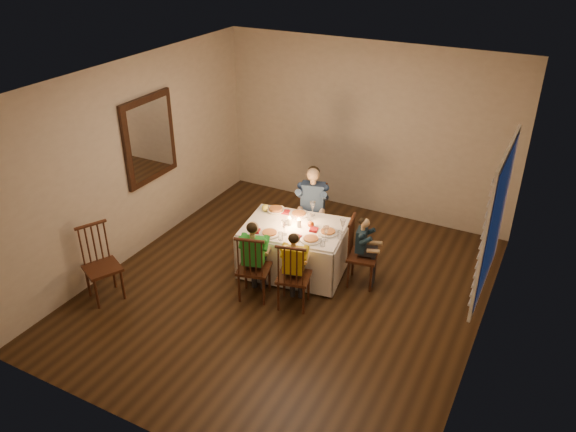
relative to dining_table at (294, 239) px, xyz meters
The scene contains 26 objects.
ground 0.65m from the dining_table, 73.35° to the right, with size 5.00×5.00×0.00m, color black.
wall_left 2.32m from the dining_table, 168.66° to the right, with size 0.02×5.00×2.60m, color #BFB4A3.
wall_right 2.55m from the dining_table, 10.15° to the right, with size 0.02×5.00×2.60m, color #BFB4A3.
wall_back 2.24m from the dining_table, 86.49° to the left, with size 4.50×0.02×2.60m, color #BFB4A3.
ceiling 2.17m from the dining_table, 73.35° to the right, with size 5.00×5.00×0.00m, color white.
dining_table is the anchor object (origin of this frame).
chair_adult 0.84m from the dining_table, 96.36° to the left, with size 0.37×0.35×0.90m, color #36180E, non-canonical shape.
chair_near_left 0.88m from the dining_table, 103.10° to the right, with size 0.37×0.35×0.90m, color #36180E, non-canonical shape.
chair_near_right 0.87m from the dining_table, 63.66° to the right, with size 0.37×0.35×0.90m, color #36180E, non-canonical shape.
chair_end 1.00m from the dining_table, ahead, with size 0.37×0.35×0.90m, color #36180E, non-canonical shape.
chair_extra 2.40m from the dining_table, 137.95° to the right, with size 0.39×0.37×0.96m, color #36180E, non-canonical shape.
adult 0.84m from the dining_table, 96.36° to the left, with size 0.42×0.38×1.18m, color navy, non-canonical shape.
child_green 0.88m from the dining_table, 103.10° to the right, with size 0.34×0.31×1.04m, color green, non-canonical shape.
child_yellow 0.87m from the dining_table, 63.66° to the right, with size 0.31×0.28×0.99m, color yellow, non-canonical shape.
child_teal 1.00m from the dining_table, ahead, with size 0.27×0.25×0.93m, color #162A39, non-canonical shape.
setting_adult 0.36m from the dining_table, 106.25° to the left, with size 0.26×0.26×0.02m, color silver.
setting_green 0.42m from the dining_table, 118.70° to the right, with size 0.26×0.26×0.02m, color silver.
setting_yellow 0.45m from the dining_table, 33.57° to the right, with size 0.26×0.26×0.02m, color silver.
setting_teal 0.49m from the dining_table, ahead, with size 0.26×0.26×0.02m, color silver.
candle_left 0.25m from the dining_table, behind, with size 0.06×0.06×0.10m, color white.
candle_right 0.25m from the dining_table, ahead, with size 0.06×0.06×0.10m, color white.
squash 0.61m from the dining_table, 160.48° to the left, with size 0.09×0.09×0.09m, color yellow.
orange_fruit 0.31m from the dining_table, 21.20° to the left, with size 0.08×0.08×0.08m, color #E65913.
serving_bowl 0.49m from the dining_table, 151.17° to the left, with size 0.22×0.22×0.06m, color silver.
wall_mirror 2.33m from the dining_table, behind, with size 0.06×0.95×1.15m.
window_blinds 2.57m from the dining_table, ahead, with size 0.07×1.34×1.54m.
Camera 1 is at (2.64, -5.05, 4.11)m, focal length 35.00 mm.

